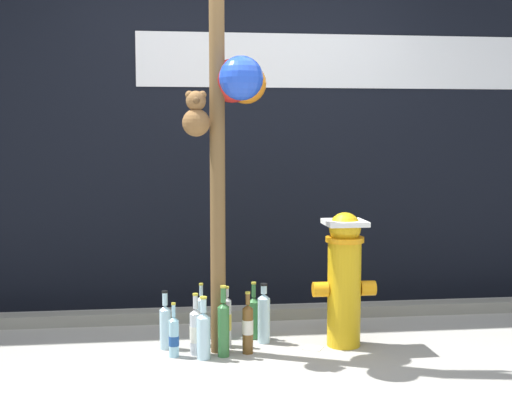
# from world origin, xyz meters

# --- Properties ---
(ground_plane) EXTENTS (14.00, 14.00, 0.00)m
(ground_plane) POSITION_xyz_m (0.00, 0.00, 0.00)
(ground_plane) COLOR #9E9B93
(building_wall) EXTENTS (10.00, 0.21, 3.93)m
(building_wall) POSITION_xyz_m (0.00, 1.66, 1.96)
(building_wall) COLOR black
(building_wall) RESTS_ON ground_plane
(curb_strip) EXTENTS (8.00, 0.12, 0.08)m
(curb_strip) POSITION_xyz_m (0.00, 1.16, 0.04)
(curb_strip) COLOR gray
(curb_strip) RESTS_ON ground_plane
(memorial_post) EXTENTS (0.62, 0.48, 2.85)m
(memorial_post) POSITION_xyz_m (-0.18, 0.48, 1.70)
(memorial_post) COLOR brown
(memorial_post) RESTS_ON ground_plane
(fire_hydrant) EXTENTS (0.39, 0.25, 0.83)m
(fire_hydrant) POSITION_xyz_m (0.54, 0.51, 0.44)
(fire_hydrant) COLOR gold
(fire_hydrant) RESTS_ON ground_plane
(bottle_0) EXTENTS (0.07, 0.07, 0.37)m
(bottle_0) POSITION_xyz_m (-0.00, 0.72, 0.14)
(bottle_0) COLOR #337038
(bottle_0) RESTS_ON ground_plane
(bottle_1) EXTENTS (0.08, 0.08, 0.37)m
(bottle_1) POSITION_xyz_m (-0.33, 0.36, 0.15)
(bottle_1) COLOR #B2DBEA
(bottle_1) RESTS_ON ground_plane
(bottle_2) EXTENTS (0.08, 0.08, 0.38)m
(bottle_2) POSITION_xyz_m (0.05, 0.63, 0.17)
(bottle_2) COLOR #B2DBEA
(bottle_2) RESTS_ON ground_plane
(bottle_3) EXTENTS (0.07, 0.07, 0.37)m
(bottle_3) POSITION_xyz_m (-0.07, 0.43, 0.16)
(bottle_3) COLOR brown
(bottle_3) RESTS_ON ground_plane
(bottle_4) EXTENTS (0.07, 0.07, 0.42)m
(bottle_4) POSITION_xyz_m (-0.22, 0.39, 0.18)
(bottle_4) COLOR #337038
(bottle_4) RESTS_ON ground_plane
(bottle_5) EXTENTS (0.07, 0.07, 0.37)m
(bottle_5) POSITION_xyz_m (-0.38, 0.45, 0.14)
(bottle_5) COLOR silver
(bottle_5) RESTS_ON ground_plane
(bottle_6) EXTENTS (0.06, 0.06, 0.32)m
(bottle_6) POSITION_xyz_m (-0.51, 0.42, 0.12)
(bottle_6) COLOR #93CCE0
(bottle_6) RESTS_ON ground_plane
(bottle_7) EXTENTS (0.07, 0.07, 0.36)m
(bottle_7) POSITION_xyz_m (-0.56, 0.58, 0.15)
(bottle_7) COLOR #B2DBEA
(bottle_7) RESTS_ON ground_plane
(bottle_8) EXTENTS (0.07, 0.07, 0.29)m
(bottle_8) POSITION_xyz_m (-0.21, 0.77, 0.12)
(bottle_8) COLOR #337038
(bottle_8) RESTS_ON ground_plane
(bottle_9) EXTENTS (0.06, 0.06, 0.39)m
(bottle_9) POSITION_xyz_m (-0.34, 0.61, 0.16)
(bottle_9) COLOR #B2DBEA
(bottle_9) RESTS_ON ground_plane
(bottle_10) EXTENTS (0.06, 0.06, 0.37)m
(bottle_10) POSITION_xyz_m (-0.18, 0.58, 0.16)
(bottle_10) COLOR silver
(bottle_10) RESTS_ON ground_plane
(litter_0) EXTENTS (0.15, 0.14, 0.01)m
(litter_0) POSITION_xyz_m (0.33, 0.48, 0.00)
(litter_0) COLOR silver
(litter_0) RESTS_ON ground_plane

